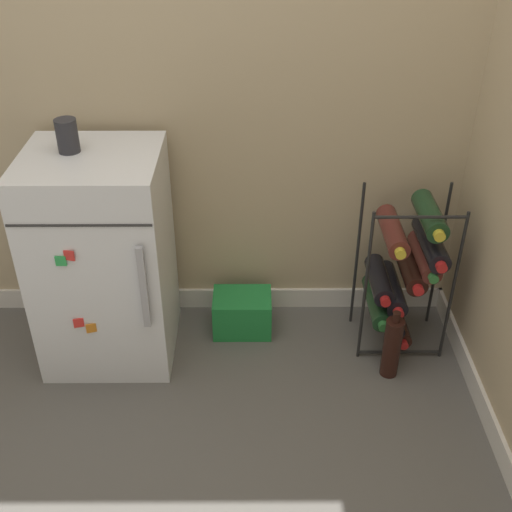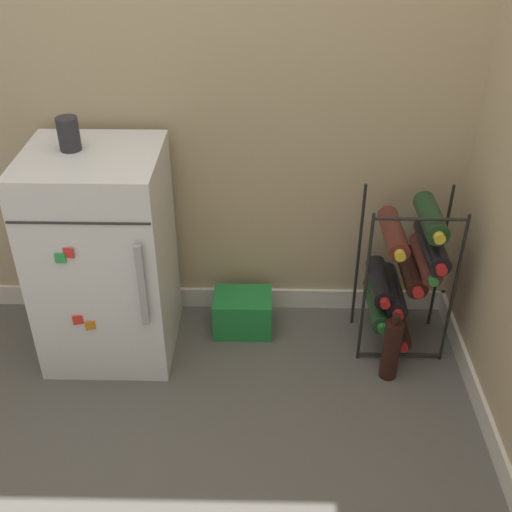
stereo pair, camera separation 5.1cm
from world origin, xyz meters
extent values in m
plane|color=#56544F|center=(0.00, 0.00, 0.00)|extent=(14.00, 14.00, 0.00)
cube|color=tan|center=(0.00, 0.62, 1.25)|extent=(6.67, 0.06, 2.50)
cube|color=silver|center=(0.00, 0.59, 0.04)|extent=(6.67, 0.01, 0.09)
cube|color=silver|center=(-0.53, 0.34, 0.41)|extent=(0.47, 0.44, 0.83)
cube|color=#2D2D2D|center=(-0.53, 0.12, 0.69)|extent=(0.47, 0.00, 0.01)
cube|color=#9E9EA3|center=(-0.35, 0.10, 0.45)|extent=(0.02, 0.02, 0.32)
cube|color=red|center=(-0.59, 0.11, 0.29)|extent=(0.04, 0.02, 0.04)
cube|color=red|center=(-0.58, 0.11, 0.57)|extent=(0.04, 0.01, 0.04)
cube|color=orange|center=(-0.55, 0.11, 0.27)|extent=(0.04, 0.02, 0.04)
cube|color=green|center=(-0.61, 0.11, 0.55)|extent=(0.04, 0.01, 0.04)
cylinder|color=black|center=(0.43, 0.26, 0.33)|extent=(0.01, 0.01, 0.65)
cylinder|color=black|center=(0.76, 0.26, 0.33)|extent=(0.01, 0.01, 0.65)
cylinder|color=black|center=(0.43, 0.48, 0.33)|extent=(0.01, 0.01, 0.65)
cylinder|color=black|center=(0.76, 0.48, 0.33)|extent=(0.01, 0.01, 0.65)
cylinder|color=black|center=(0.59, 0.26, 0.02)|extent=(0.32, 0.01, 0.01)
cylinder|color=black|center=(0.59, 0.26, 0.63)|extent=(0.32, 0.01, 0.01)
cylinder|color=black|center=(0.59, 0.37, 0.10)|extent=(0.07, 0.29, 0.07)
cylinder|color=red|center=(0.59, 0.22, 0.10)|extent=(0.03, 0.02, 0.03)
cylinder|color=black|center=(0.56, 0.37, 0.15)|extent=(0.07, 0.30, 0.07)
cylinder|color=black|center=(0.56, 0.21, 0.15)|extent=(0.03, 0.02, 0.03)
cylinder|color=#19381E|center=(0.51, 0.37, 0.19)|extent=(0.08, 0.28, 0.08)
cylinder|color=#2D7033|center=(0.51, 0.22, 0.19)|extent=(0.04, 0.02, 0.04)
cylinder|color=black|center=(0.56, 0.37, 0.25)|extent=(0.08, 0.28, 0.08)
cylinder|color=red|center=(0.56, 0.22, 0.25)|extent=(0.04, 0.02, 0.04)
cylinder|color=black|center=(0.51, 0.37, 0.29)|extent=(0.08, 0.25, 0.08)
cylinder|color=red|center=(0.51, 0.24, 0.29)|extent=(0.04, 0.02, 0.04)
cylinder|color=black|center=(0.62, 0.37, 0.34)|extent=(0.08, 0.25, 0.08)
cylinder|color=red|center=(0.62, 0.24, 0.34)|extent=(0.04, 0.02, 0.04)
cylinder|color=#56231E|center=(0.66, 0.37, 0.40)|extent=(0.07, 0.27, 0.07)
cylinder|color=#2D7033|center=(0.66, 0.23, 0.40)|extent=(0.04, 0.02, 0.04)
cylinder|color=black|center=(0.68, 0.37, 0.46)|extent=(0.08, 0.30, 0.08)
cylinder|color=red|center=(0.68, 0.21, 0.46)|extent=(0.04, 0.02, 0.04)
cylinder|color=#56231E|center=(0.53, 0.37, 0.51)|extent=(0.08, 0.27, 0.08)
cylinder|color=gold|center=(0.53, 0.22, 0.51)|extent=(0.04, 0.02, 0.04)
cylinder|color=#19381E|center=(0.66, 0.37, 0.57)|extent=(0.08, 0.26, 0.08)
cylinder|color=gold|center=(0.66, 0.23, 0.57)|extent=(0.04, 0.02, 0.04)
cube|color=#1E7F38|center=(-0.03, 0.44, 0.08)|extent=(0.24, 0.17, 0.16)
cylinder|color=#28282D|center=(-0.60, 0.37, 0.88)|extent=(0.07, 0.07, 0.11)
cylinder|color=black|center=(0.54, 0.17, 0.13)|extent=(0.07, 0.07, 0.25)
cylinder|color=black|center=(0.54, 0.17, 0.27)|extent=(0.03, 0.03, 0.04)
camera|label=1|loc=(0.02, -1.64, 1.71)|focal=45.00mm
camera|label=2|loc=(0.07, -1.64, 1.71)|focal=45.00mm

